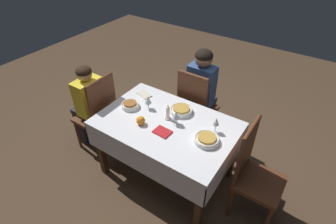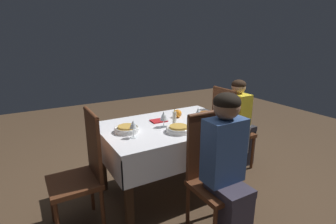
{
  "view_description": "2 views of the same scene",
  "coord_description": "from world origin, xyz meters",
  "px_view_note": "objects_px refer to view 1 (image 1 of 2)",
  "views": [
    {
      "loc": [
        -1.07,
        1.55,
        2.31
      ],
      "look_at": [
        0.01,
        -0.05,
        0.82
      ],
      "focal_mm": 28.0,
      "sensor_mm": 36.0,
      "label": 1
    },
    {
      "loc": [
        -1.2,
        -2.06,
        1.56
      ],
      "look_at": [
        0.01,
        0.05,
        0.84
      ],
      "focal_mm": 28.0,
      "sensor_mm": 36.0,
      "label": 2
    }
  ],
  "objects_px": {
    "orange_fruit": "(141,121)",
    "chair_east": "(99,113)",
    "wine_glass_west": "(216,122)",
    "wine_glass_east": "(148,100)",
    "wine_glass_south": "(176,115)",
    "bowl_west": "(207,139)",
    "candle_centerpiece": "(168,114)",
    "napkin_spare_side": "(162,132)",
    "person_adult_denim": "(203,89)",
    "napkin_red_folded": "(144,94)",
    "dining_table": "(166,131)",
    "chair_west": "(254,171)",
    "bowl_east": "(130,105)",
    "chair_south": "(195,106)",
    "person_child_yellow": "(87,104)",
    "bowl_south": "(181,110)"
  },
  "relations": [
    {
      "from": "orange_fruit",
      "to": "chair_east",
      "type": "bearing_deg",
      "value": -5.67
    },
    {
      "from": "wine_glass_west",
      "to": "wine_glass_east",
      "type": "bearing_deg",
      "value": 4.75
    },
    {
      "from": "wine_glass_south",
      "to": "bowl_west",
      "type": "xyz_separation_m",
      "value": [
        -0.35,
        0.05,
        -0.08
      ]
    },
    {
      "from": "candle_centerpiece",
      "to": "napkin_spare_side",
      "type": "height_order",
      "value": "candle_centerpiece"
    },
    {
      "from": "person_adult_denim",
      "to": "napkin_red_folded",
      "type": "xyz_separation_m",
      "value": [
        0.43,
        0.54,
        0.07
      ]
    },
    {
      "from": "dining_table",
      "to": "wine_glass_west",
      "type": "distance_m",
      "value": 0.5
    },
    {
      "from": "chair_west",
      "to": "wine_glass_west",
      "type": "relative_size",
      "value": 6.45
    },
    {
      "from": "wine_glass_south",
      "to": "bowl_east",
      "type": "xyz_separation_m",
      "value": [
        0.52,
        0.03,
        -0.08
      ]
    },
    {
      "from": "bowl_east",
      "to": "orange_fruit",
      "type": "relative_size",
      "value": 2.14
    },
    {
      "from": "bowl_west",
      "to": "person_adult_denim",
      "type": "bearing_deg",
      "value": -60.35
    },
    {
      "from": "orange_fruit",
      "to": "chair_south",
      "type": "bearing_deg",
      "value": -101.41
    },
    {
      "from": "chair_south",
      "to": "napkin_red_folded",
      "type": "relative_size",
      "value": 5.48
    },
    {
      "from": "person_child_yellow",
      "to": "napkin_red_folded",
      "type": "bearing_deg",
      "value": 121.0
    },
    {
      "from": "bowl_west",
      "to": "dining_table",
      "type": "bearing_deg",
      "value": -1.95
    },
    {
      "from": "dining_table",
      "to": "orange_fruit",
      "type": "height_order",
      "value": "orange_fruit"
    },
    {
      "from": "person_adult_denim",
      "to": "bowl_west",
      "type": "bearing_deg",
      "value": 119.65
    },
    {
      "from": "chair_south",
      "to": "chair_west",
      "type": "distance_m",
      "value": 1.04
    },
    {
      "from": "person_child_yellow",
      "to": "napkin_spare_side",
      "type": "xyz_separation_m",
      "value": [
        -1.07,
        0.05,
        0.15
      ]
    },
    {
      "from": "bowl_east",
      "to": "candle_centerpiece",
      "type": "height_order",
      "value": "candle_centerpiece"
    },
    {
      "from": "bowl_east",
      "to": "wine_glass_east",
      "type": "relative_size",
      "value": 1.21
    },
    {
      "from": "chair_east",
      "to": "wine_glass_west",
      "type": "distance_m",
      "value": 1.34
    },
    {
      "from": "chair_south",
      "to": "wine_glass_south",
      "type": "distance_m",
      "value": 0.68
    },
    {
      "from": "orange_fruit",
      "to": "napkin_spare_side",
      "type": "bearing_deg",
      "value": -175.85
    },
    {
      "from": "bowl_south",
      "to": "chair_south",
      "type": "bearing_deg",
      "value": -81.92
    },
    {
      "from": "chair_west",
      "to": "wine_glass_south",
      "type": "height_order",
      "value": "chair_west"
    },
    {
      "from": "wine_glass_west",
      "to": "wine_glass_south",
      "type": "bearing_deg",
      "value": 17.11
    },
    {
      "from": "candle_centerpiece",
      "to": "napkin_spare_side",
      "type": "distance_m",
      "value": 0.21
    },
    {
      "from": "dining_table",
      "to": "napkin_spare_side",
      "type": "xyz_separation_m",
      "value": [
        -0.05,
        0.13,
        0.11
      ]
    },
    {
      "from": "bowl_west",
      "to": "chair_east",
      "type": "bearing_deg",
      "value": 2.98
    },
    {
      "from": "person_adult_denim",
      "to": "bowl_east",
      "type": "height_order",
      "value": "person_adult_denim"
    },
    {
      "from": "person_adult_denim",
      "to": "wine_glass_south",
      "type": "bearing_deg",
      "value": 98.26
    },
    {
      "from": "bowl_east",
      "to": "napkin_spare_side",
      "type": "xyz_separation_m",
      "value": [
        -0.49,
        0.13,
        -0.02
      ]
    },
    {
      "from": "wine_glass_east",
      "to": "wine_glass_west",
      "type": "height_order",
      "value": "wine_glass_west"
    },
    {
      "from": "orange_fruit",
      "to": "napkin_red_folded",
      "type": "xyz_separation_m",
      "value": [
        0.27,
        -0.4,
        -0.04
      ]
    },
    {
      "from": "chair_east",
      "to": "napkin_red_folded",
      "type": "distance_m",
      "value": 0.56
    },
    {
      "from": "bowl_east",
      "to": "wine_glass_east",
      "type": "height_order",
      "value": "wine_glass_east"
    },
    {
      "from": "dining_table",
      "to": "bowl_south",
      "type": "bearing_deg",
      "value": -98.13
    },
    {
      "from": "chair_east",
      "to": "bowl_east",
      "type": "relative_size",
      "value": 5.56
    },
    {
      "from": "person_adult_denim",
      "to": "wine_glass_west",
      "type": "distance_m",
      "value": 0.81
    },
    {
      "from": "wine_glass_west",
      "to": "chair_south",
      "type": "bearing_deg",
      "value": -47.02
    },
    {
      "from": "wine_glass_west",
      "to": "chair_west",
      "type": "bearing_deg",
      "value": 171.87
    },
    {
      "from": "dining_table",
      "to": "napkin_spare_side",
      "type": "relative_size",
      "value": 8.13
    },
    {
      "from": "orange_fruit",
      "to": "napkin_spare_side",
      "type": "distance_m",
      "value": 0.24
    },
    {
      "from": "napkin_red_folded",
      "to": "orange_fruit",
      "type": "bearing_deg",
      "value": 124.35
    },
    {
      "from": "chair_south",
      "to": "chair_west",
      "type": "xyz_separation_m",
      "value": [
        -0.88,
        0.55,
        0.0
      ]
    },
    {
      "from": "bowl_south",
      "to": "wine_glass_west",
      "type": "xyz_separation_m",
      "value": [
        -0.4,
        0.07,
        0.08
      ]
    },
    {
      "from": "bowl_west",
      "to": "wine_glass_west",
      "type": "xyz_separation_m",
      "value": [
        -0.0,
        -0.16,
        0.08
      ]
    },
    {
      "from": "person_adult_denim",
      "to": "bowl_west",
      "type": "distance_m",
      "value": 0.93
    },
    {
      "from": "wine_glass_east",
      "to": "napkin_spare_side",
      "type": "xyz_separation_m",
      "value": [
        -0.32,
        0.22,
        -0.1
      ]
    },
    {
      "from": "dining_table",
      "to": "chair_east",
      "type": "relative_size",
      "value": 1.31
    }
  ]
}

